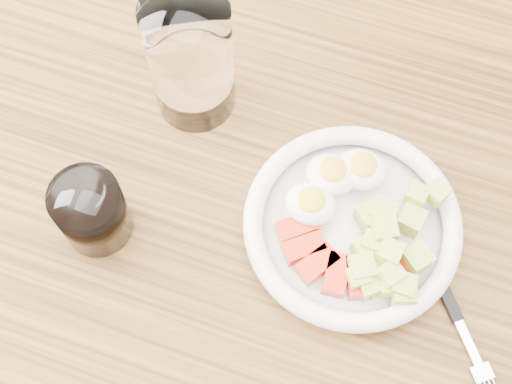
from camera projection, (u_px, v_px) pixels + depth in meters
ground at (259, 345)px, 1.52m from camera, size 4.00×4.00×0.00m
dining_table at (261, 242)px, 0.90m from camera, size 1.50×0.90×0.77m
bowl at (353, 225)px, 0.78m from camera, size 0.24×0.24×0.06m
fork at (450, 304)px, 0.76m from camera, size 0.13×0.16×0.01m
water_glass at (191, 59)px, 0.79m from camera, size 0.10×0.10×0.17m
coffee_glass at (92, 212)px, 0.76m from camera, size 0.08×0.08×0.09m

